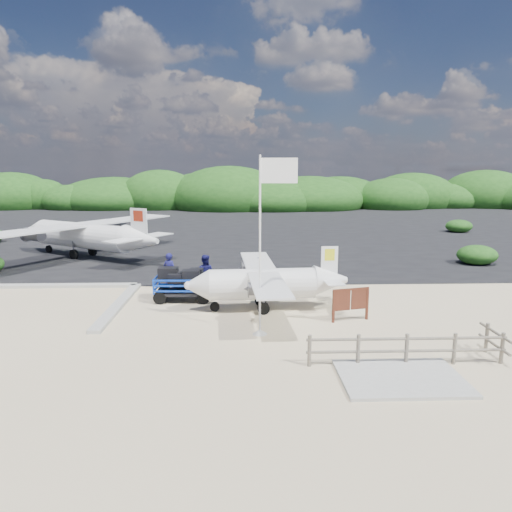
{
  "coord_description": "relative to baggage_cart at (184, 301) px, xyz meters",
  "views": [
    {
      "loc": [
        0.92,
        -18.07,
        5.93
      ],
      "look_at": [
        1.65,
        3.52,
        1.85
      ],
      "focal_mm": 32.0,
      "sensor_mm": 36.0,
      "label": 1
    }
  ],
  "objects": [
    {
      "name": "asphalt_apron",
      "position": [
        1.73,
        27.68,
        0.0
      ],
      "size": [
        90.0,
        50.0,
        0.04
      ],
      "primitive_type": null,
      "color": "#B2B2B2",
      "rests_on": "ground"
    },
    {
      "name": "walkway_pad",
      "position": [
        7.23,
        -8.32,
        0.0
      ],
      "size": [
        3.5,
        2.5,
        0.1
      ],
      "primitive_type": null,
      "color": "#B2B2B2",
      "rests_on": "ground"
    },
    {
      "name": "crew_b",
      "position": [
        0.9,
        1.28,
        0.96
      ],
      "size": [
        1.05,
        0.89,
        1.92
      ],
      "primitive_type": "imported",
      "rotation": [
        0.0,
        0.0,
        2.96
      ],
      "color": "#151551",
      "rests_on": "ground"
    },
    {
      "name": "crew_a",
      "position": [
        -0.9,
        1.89,
        0.95
      ],
      "size": [
        0.82,
        0.7,
        1.9
      ],
      "primitive_type": "imported",
      "rotation": [
        0.0,
        0.0,
        2.72
      ],
      "color": "#151551",
      "rests_on": "ground"
    },
    {
      "name": "aircraft_large",
      "position": [
        19.46,
        21.36,
        0.0
      ],
      "size": [
        21.1,
        21.1,
        4.59
      ],
      "primitive_type": null,
      "rotation": [
        0.0,
        0.0,
        2.58
      ],
      "color": "#B2B2B2",
      "rests_on": "ground"
    },
    {
      "name": "lagoon",
      "position": [
        -7.27,
        -0.82,
        0.0
      ],
      "size": [
        9.0,
        7.0,
        0.4
      ],
      "primitive_type": null,
      "color": "#B2B2B2",
      "rests_on": "ground"
    },
    {
      "name": "aircraft_small",
      "position": [
        -10.2,
        28.58,
        0.0
      ],
      "size": [
        7.66,
        7.66,
        2.61
      ],
      "primitive_type": null,
      "rotation": [
        0.0,
        0.0,
        3.2
      ],
      "color": "#B2B2B2",
      "rests_on": "ground"
    },
    {
      "name": "vegetation_band",
      "position": [
        1.73,
        52.68,
        0.0
      ],
      "size": [
        124.0,
        8.0,
        4.4
      ],
      "primitive_type": null,
      "color": "#B2B2B2",
      "rests_on": "ground"
    },
    {
      "name": "signboard",
      "position": [
        6.99,
        -3.12,
        0.0
      ],
      "size": [
        1.66,
        0.56,
        1.37
      ],
      "primitive_type": null,
      "rotation": [
        0.0,
        0.0,
        0.24
      ],
      "color": "#582819",
      "rests_on": "ground"
    },
    {
      "name": "ground",
      "position": [
        1.73,
        -2.32,
        0.0
      ],
      "size": [
        160.0,
        160.0,
        0.0
      ],
      "primitive_type": "plane",
      "color": "beige"
    },
    {
      "name": "crew_c",
      "position": [
        3.51,
        1.18,
        0.88
      ],
      "size": [
        1.12,
        0.77,
        1.77
      ],
      "primitive_type": "imported",
      "rotation": [
        0.0,
        0.0,
        2.77
      ],
      "color": "#151551",
      "rests_on": "ground"
    },
    {
      "name": "flagpole",
      "position": [
        3.33,
        -4.48,
        0.0
      ],
      "size": [
        1.35,
        0.69,
        6.45
      ],
      "primitive_type": null,
      "rotation": [
        0.0,
        0.0,
        -0.12
      ],
      "color": "white",
      "rests_on": "ground"
    },
    {
      "name": "fence",
      "position": [
        7.73,
        -7.32,
        0.0
      ],
      "size": [
        6.4,
        2.0,
        1.1
      ],
      "primitive_type": null,
      "color": "#B2B2B2",
      "rests_on": "ground"
    },
    {
      "name": "baggage_cart",
      "position": [
        0.0,
        0.0,
        0.0
      ],
      "size": [
        2.78,
        1.65,
        1.37
      ],
      "primitive_type": null,
      "rotation": [
        0.0,
        0.0,
        -0.03
      ],
      "color": "blue",
      "rests_on": "ground"
    }
  ]
}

